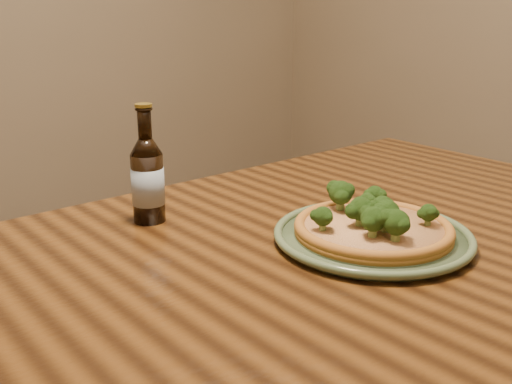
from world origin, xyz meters
TOP-DOWN VIEW (x-y plane):
  - table at (0.00, 0.10)m, footprint 1.60×0.90m
  - plate at (0.15, 0.06)m, footprint 0.32×0.32m
  - pizza at (0.15, 0.06)m, footprint 0.26×0.26m
  - beer_bottle at (-0.08, 0.38)m, footprint 0.06×0.06m

SIDE VIEW (x-z plane):
  - table at x=0.00m, z-range 0.28..1.03m
  - plate at x=0.15m, z-range 0.75..0.77m
  - pizza at x=0.15m, z-range 0.74..0.81m
  - beer_bottle at x=-0.08m, z-range 0.72..0.93m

